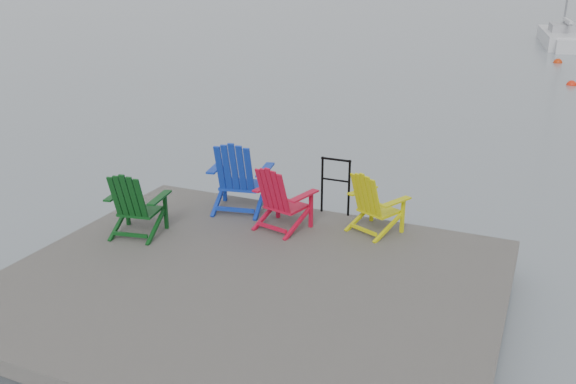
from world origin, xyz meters
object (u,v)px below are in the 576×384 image
at_px(handrail, 336,181).
at_px(buoy_a, 571,85).
at_px(sailboat_near, 562,38).
at_px(chair_blue, 239,176).
at_px(buoy_b, 558,63).
at_px(chair_red, 281,197).
at_px(chair_green, 135,203).
at_px(chair_yellow, 374,202).

xyz_separation_m(handrail, buoy_a, (3.48, 17.08, -1.04)).
bearing_deg(handrail, sailboat_near, 84.70).
height_order(sailboat_near, buoy_a, sailboat_near).
bearing_deg(chair_blue, handrail, 7.84).
bearing_deg(buoy_b, buoy_a, -84.61).
distance_m(chair_blue, chair_red, 0.99).
bearing_deg(buoy_a, handrail, -101.51).
distance_m(handrail, chair_green, 3.02).
bearing_deg(chair_green, buoy_b, 67.92).
xyz_separation_m(chair_yellow, buoy_b, (2.14, 23.83, -0.97)).
bearing_deg(chair_yellow, chair_green, -129.53).
height_order(chair_red, sailboat_near, sailboat_near).
height_order(chair_blue, sailboat_near, sailboat_near).
bearing_deg(handrail, buoy_b, 82.96).
bearing_deg(buoy_a, buoy_b, 95.39).
bearing_deg(sailboat_near, buoy_b, -96.93).
xyz_separation_m(handrail, chair_red, (-0.52, -0.90, -0.05)).
relative_size(chair_yellow, buoy_a, 2.52).
distance_m(sailboat_near, buoy_b, 8.29).
height_order(chair_blue, chair_red, chair_blue).
relative_size(chair_red, buoy_b, 2.40).
bearing_deg(buoy_b, chair_blue, -100.23).
relative_size(sailboat_near, buoy_b, 28.63).
xyz_separation_m(chair_yellow, sailboat_near, (2.19, 32.11, -0.61)).
relative_size(handrail, buoy_a, 2.45).
xyz_separation_m(sailboat_near, buoy_b, (-0.05, -8.28, -0.36)).
bearing_deg(chair_blue, chair_yellow, -10.50).
relative_size(chair_yellow, sailboat_near, 0.08).
bearing_deg(handrail, chair_blue, -160.63).
xyz_separation_m(chair_red, buoy_a, (4.00, 17.98, -1.00)).
xyz_separation_m(chair_green, buoy_a, (5.80, 19.02, -0.99)).
distance_m(handrail, chair_yellow, 0.88).
relative_size(chair_blue, sailboat_near, 0.10).
height_order(handrail, sailboat_near, sailboat_near).
xyz_separation_m(chair_blue, buoy_a, (4.90, 17.58, -1.08)).
bearing_deg(chair_green, chair_yellow, 15.18).
relative_size(chair_blue, chair_red, 1.18).
relative_size(handrail, chair_green, 0.92).
relative_size(chair_blue, chair_yellow, 1.25).
bearing_deg(buoy_b, sailboat_near, 89.66).
xyz_separation_m(chair_blue, sailboat_near, (4.36, 32.15, -0.73)).
bearing_deg(chair_green, buoy_a, 62.58).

